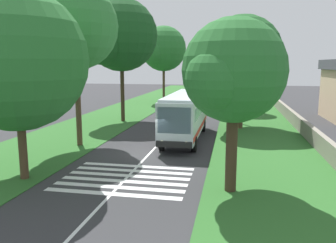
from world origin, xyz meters
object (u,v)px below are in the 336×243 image
object	(u,v)px
roadside_tree_right_2	(232,74)
utility_pole	(231,86)
roadside_tree_right_0	(240,57)
roadside_tree_right_1	(234,58)
roadside_tree_right_3	(237,64)
roadside_tree_left_1	(73,29)
roadside_tree_left_3	(119,37)
roadside_tree_left_0	(16,64)
trailing_car_0	(203,107)
roadside_tree_left_2	(163,50)
trailing_minibus_0	(194,89)
coach_bus	(186,113)
trailing_car_1	(185,100)

from	to	relation	value
roadside_tree_right_2	utility_pole	bearing A→B (deg)	0.31
roadside_tree_right_0	roadside_tree_right_1	bearing A→B (deg)	2.48
roadside_tree_right_3	roadside_tree_left_1	bearing A→B (deg)	168.54
roadside_tree_right_3	roadside_tree_right_1	bearing A→B (deg)	178.87
roadside_tree_right_0	roadside_tree_left_3	bearing A→B (deg)	80.50
roadside_tree_left_0	trailing_car_0	bearing A→B (deg)	-14.62
roadside_tree_left_2	utility_pole	size ratio (longest dim) A/B	1.67
trailing_minibus_0	roadside_tree_right_1	xyz separation A→B (m)	(-17.80, -7.08, 5.28)
roadside_tree_right_1	roadside_tree_right_2	world-z (taller)	roadside_tree_right_1
trailing_car_0	roadside_tree_right_1	world-z (taller)	roadside_tree_right_1
roadside_tree_right_1	utility_pole	distance (m)	8.67
coach_bus	utility_pole	distance (m)	10.63
trailing_minibus_0	roadside_tree_right_2	size ratio (longest dim) A/B	0.74
roadside_tree_left_2	roadside_tree_right_0	world-z (taller)	roadside_tree_left_2
coach_bus	roadside_tree_right_3	bearing A→B (deg)	-4.50
coach_bus	roadside_tree_left_1	bearing A→B (deg)	114.71
coach_bus	trailing_car_1	bearing A→B (deg)	8.21
roadside_tree_left_3	roadside_tree_right_0	distance (m)	12.60
trailing_car_0	trailing_car_1	distance (m)	7.96
coach_bus	roadside_tree_right_3	distance (m)	56.50
roadside_tree_left_3	roadside_tree_right_3	world-z (taller)	roadside_tree_left_3
coach_bus	roadside_tree_left_0	size ratio (longest dim) A/B	1.13
trailing_car_1	roadside_tree_left_3	size ratio (longest dim) A/B	0.34
roadside_tree_right_1	utility_pole	bearing A→B (deg)	178.84
coach_bus	trailing_car_0	bearing A→B (deg)	0.13
roadside_tree_left_3	roadside_tree_right_3	xyz separation A→B (m)	(48.66, -12.46, -2.81)
roadside_tree_right_1	trailing_minibus_0	bearing A→B (deg)	21.68
roadside_tree_left_3	roadside_tree_right_3	size ratio (longest dim) A/B	1.49
roadside_tree_right_1	roadside_tree_left_1	bearing A→B (deg)	152.21
trailing_minibus_0	roadside_tree_left_2	size ratio (longest dim) A/B	0.50
roadside_tree_right_0	utility_pole	distance (m)	5.36
roadside_tree_right_1	roadside_tree_right_2	size ratio (longest dim) A/B	1.17
trailing_minibus_0	roadside_tree_right_0	size ratio (longest dim) A/B	0.57
trailing_car_0	utility_pole	xyz separation A→B (m)	(-6.74, -3.55, 3.09)
roadside_tree_left_1	roadside_tree_left_3	distance (m)	11.08
roadside_tree_left_3	trailing_minibus_0	bearing A→B (deg)	-9.30
coach_bus	roadside_tree_left_3	distance (m)	12.88
roadside_tree_left_3	utility_pole	distance (m)	12.83
trailing_minibus_0	coach_bus	bearing A→B (deg)	-174.57
coach_bus	utility_pole	bearing A→B (deg)	-19.50
trailing_minibus_0	roadside_tree_right_2	bearing A→B (deg)	-171.44
roadside_tree_left_3	roadside_tree_right_2	world-z (taller)	roadside_tree_left_3
roadside_tree_right_2	roadside_tree_left_0	bearing A→B (deg)	91.15
roadside_tree_right_1	utility_pole	xyz separation A→B (m)	(-8.11, 0.16, -3.06)
trailing_car_1	roadside_tree_right_1	world-z (taller)	roadside_tree_right_1
trailing_car_1	roadside_tree_right_0	xyz separation A→B (m)	(-18.35, -7.65, 6.04)
roadside_tree_left_0	roadside_tree_left_1	bearing A→B (deg)	3.21
trailing_car_0	roadside_tree_left_2	distance (m)	14.66
roadside_tree_left_0	roadside_tree_right_3	xyz separation A→B (m)	(67.28, -11.69, -0.06)
roadside_tree_left_2	roadside_tree_right_3	size ratio (longest dim) A/B	1.40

